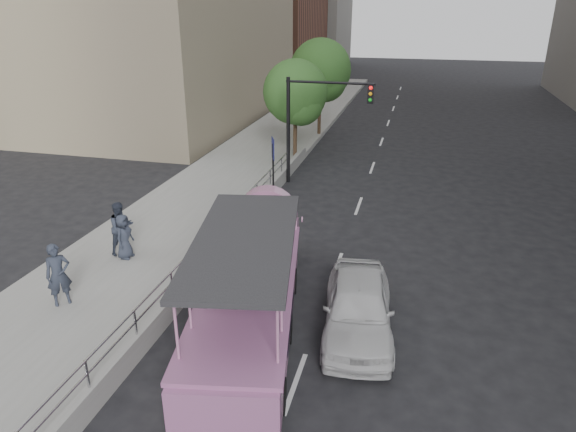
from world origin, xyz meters
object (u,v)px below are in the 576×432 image
(pedestrian_mid, at_px, (121,228))
(pedestrian_far, at_px, (124,236))
(parking_sign, at_px, (273,162))
(pedestrian_near, at_px, (58,275))
(traffic_signal, at_px, (312,114))
(car, at_px, (358,307))
(street_tree_far, at_px, (322,72))
(street_tree_near, at_px, (297,95))
(duck_boat, at_px, (253,282))

(pedestrian_mid, relative_size, pedestrian_far, 1.19)
(pedestrian_far, relative_size, parking_sign, 0.54)
(pedestrian_near, relative_size, pedestrian_mid, 1.00)
(pedestrian_near, distance_m, traffic_signal, 14.16)
(car, distance_m, parking_sign, 10.59)
(car, xyz_separation_m, pedestrian_mid, (-8.45, 2.22, 0.46))
(car, xyz_separation_m, street_tree_far, (-5.25, 21.48, 3.53))
(parking_sign, bearing_deg, pedestrian_near, -107.91)
(traffic_signal, bearing_deg, car, -72.27)
(pedestrian_mid, bearing_deg, pedestrian_near, -154.94)
(parking_sign, height_order, street_tree_near, street_tree_near)
(car, xyz_separation_m, traffic_signal, (-3.85, 12.05, 2.72))
(pedestrian_mid, xyz_separation_m, street_tree_far, (3.20, 19.25, 3.07))
(car, xyz_separation_m, parking_sign, (-5.03, 9.26, 1.04))
(pedestrian_mid, distance_m, street_tree_near, 13.83)
(pedestrian_near, bearing_deg, traffic_signal, 23.64)
(car, height_order, parking_sign, parking_sign)
(pedestrian_mid, height_order, pedestrian_far, pedestrian_mid)
(traffic_signal, bearing_deg, pedestrian_mid, -115.06)
(pedestrian_mid, relative_size, street_tree_near, 0.33)
(car, distance_m, pedestrian_near, 8.49)
(parking_sign, xyz_separation_m, traffic_signal, (1.18, 2.79, 1.67))
(street_tree_near, bearing_deg, pedestrian_mid, -102.74)
(duck_boat, relative_size, pedestrian_near, 5.14)
(parking_sign, distance_m, street_tree_near, 6.54)
(pedestrian_far, height_order, parking_sign, parking_sign)
(street_tree_far, bearing_deg, pedestrian_near, -97.92)
(pedestrian_far, height_order, traffic_signal, traffic_signal)
(pedestrian_near, height_order, pedestrian_far, pedestrian_near)
(parking_sign, xyz_separation_m, street_tree_near, (-0.42, 6.22, 1.99))
(pedestrian_far, distance_m, street_tree_far, 20.04)
(parking_sign, bearing_deg, street_tree_near, 93.87)
(car, bearing_deg, traffic_signal, 100.89)
(duck_boat, bearing_deg, street_tree_near, 99.11)
(pedestrian_far, height_order, street_tree_far, street_tree_far)
(pedestrian_near, distance_m, pedestrian_far, 3.10)
(duck_boat, bearing_deg, parking_sign, 102.52)
(pedestrian_mid, height_order, street_tree_far, street_tree_far)
(car, relative_size, pedestrian_far, 2.91)
(pedestrian_near, bearing_deg, duck_boat, -35.91)
(duck_boat, xyz_separation_m, street_tree_near, (-2.49, 15.55, 2.66))
(street_tree_far, bearing_deg, pedestrian_mid, -99.43)
(car, xyz_separation_m, street_tree_near, (-5.45, 15.48, 3.04))
(duck_boat, distance_m, pedestrian_near, 5.55)
(pedestrian_far, xyz_separation_m, traffic_signal, (4.33, 10.13, 2.41))
(car, distance_m, pedestrian_mid, 8.75)
(street_tree_near, bearing_deg, traffic_signal, -65.02)
(pedestrian_far, bearing_deg, traffic_signal, -21.01)
(street_tree_near, bearing_deg, car, -70.61)
(car, height_order, pedestrian_near, pedestrian_near)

